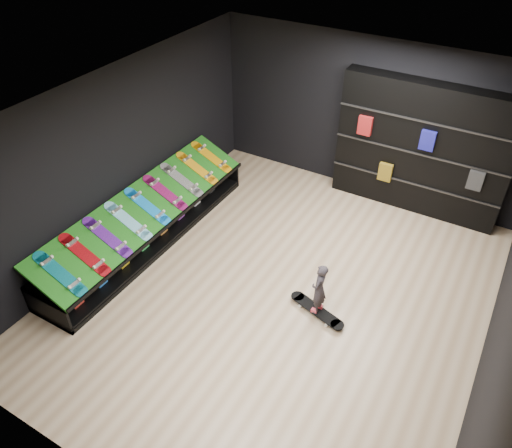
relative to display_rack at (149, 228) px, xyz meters
The scene contains 20 objects.
floor 2.56m from the display_rack, ahead, with size 6.00×7.00×0.01m, color tan.
ceiling 3.75m from the display_rack, ahead, with size 6.00×7.00×0.01m, color white.
wall_back 4.51m from the display_rack, 53.92° to the left, with size 6.00×0.02×3.00m, color black.
wall_front 4.51m from the display_rack, 53.92° to the right, with size 6.00×0.02×3.00m, color black.
wall_left 1.33m from the display_rack, behind, with size 0.02×7.00×3.00m, color black.
wall_right 5.69m from the display_rack, ahead, with size 0.02×7.00×3.00m, color black.
display_rack is the anchor object (origin of this frame).
turf_ramp 0.46m from the display_rack, ahead, with size 1.00×4.50×0.04m, color #13590E.
back_shelving 5.04m from the display_rack, 42.23° to the left, with size 3.07×0.36×2.45m, color black.
floor_skateboard 3.29m from the display_rack, ahead, with size 0.98×0.22×0.09m, color black, non-canonical shape.
child 3.28m from the display_rack, ahead, with size 0.19×0.14×0.51m, color black.
display_board_0 1.96m from the display_rack, 88.11° to the right, with size 0.98×0.22×0.09m, color #0C8C99, non-canonical shape.
display_board_1 1.51m from the display_rack, 87.48° to the right, with size 0.98×0.22×0.09m, color red, non-canonical shape.
display_board_2 1.07m from the display_rack, 86.23° to the right, with size 0.98×0.22×0.09m, color purple, non-canonical shape.
display_board_3 0.68m from the display_rack, 82.48° to the right, with size 0.98×0.22×0.09m, color #0CB2E5, non-canonical shape.
display_board_4 0.49m from the display_rack, ahead, with size 0.98×0.22×0.09m, color blue, non-canonical shape.
display_board_5 0.68m from the display_rack, 82.48° to the left, with size 0.98×0.22×0.09m, color #E5198C, non-canonical shape.
display_board_6 1.07m from the display_rack, 86.23° to the left, with size 0.98×0.22×0.09m, color black, non-canonical shape.
display_board_7 1.51m from the display_rack, 87.48° to the left, with size 0.98×0.22×0.09m, color orange, non-canonical shape.
display_board_8 1.96m from the display_rack, 88.11° to the left, with size 0.98×0.22×0.09m, color yellow, non-canonical shape.
Camera 1 is at (2.50, -4.97, 5.59)m, focal length 35.00 mm.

